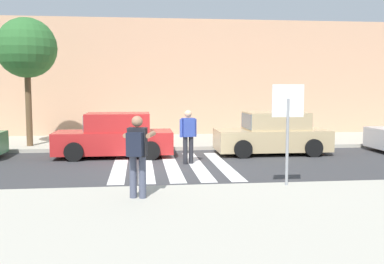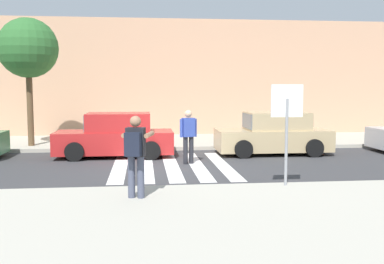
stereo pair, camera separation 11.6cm
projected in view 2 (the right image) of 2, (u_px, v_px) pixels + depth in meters
ground_plane at (172, 167)px, 13.84m from camera, size 120.00×120.00×0.00m
sidewalk_near at (195, 226)px, 7.70m from camera, size 60.00×6.00×0.14m
sidewalk_far at (163, 142)px, 19.77m from camera, size 60.00×4.80×0.14m
building_facade_far at (159, 79)px, 23.84m from camera, size 56.00×4.00×5.77m
crosswalk_stripe_0 at (120, 167)px, 13.86m from camera, size 0.44×5.20×0.01m
crosswalk_stripe_1 at (146, 166)px, 13.95m from camera, size 0.44×5.20×0.01m
crosswalk_stripe_2 at (172, 166)px, 14.04m from camera, size 0.44×5.20×0.01m
crosswalk_stripe_3 at (197, 165)px, 14.12m from camera, size 0.44×5.20×0.01m
crosswalk_stripe_4 at (222, 165)px, 14.21m from camera, size 0.44×5.20×0.01m
stop_sign at (287, 112)px, 10.47m from camera, size 0.76×0.08×2.38m
photographer_with_backpack at (135, 149)px, 9.29m from camera, size 0.70×0.92×1.72m
pedestrian_crossing at (188, 134)px, 14.33m from camera, size 0.56×0.34×1.72m
parked_car_red at (116, 136)px, 15.84m from camera, size 4.10×1.92×1.55m
parked_car_tan at (274, 134)px, 16.46m from camera, size 4.10×1.92×1.55m
street_tree_west at (28, 49)px, 17.46m from camera, size 2.33×2.33×5.00m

